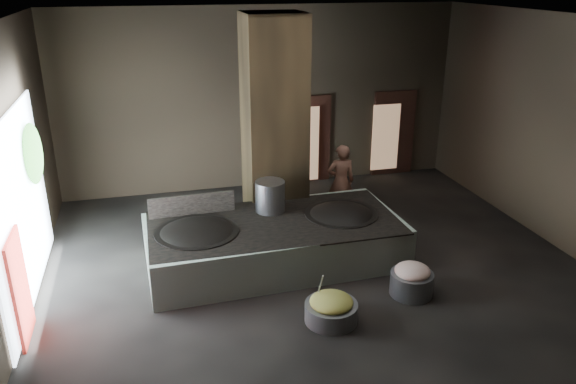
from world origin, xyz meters
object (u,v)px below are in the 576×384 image
object	(u,v)px
hearth_platform	(274,242)
wok_left	(197,236)
veg_basin	(331,312)
wok_right	(341,217)
stock_pot	(270,196)
cook	(341,182)
meat_basin	(411,283)

from	to	relation	value
hearth_platform	wok_left	distance (m)	1.49
hearth_platform	veg_basin	size ratio (longest dim) A/B	5.59
hearth_platform	wok_right	xyz separation A→B (m)	(1.35, 0.05, 0.34)
hearth_platform	stock_pot	distance (m)	0.90
wok_left	stock_pot	distance (m)	1.66
stock_pot	veg_basin	bearing A→B (deg)	-82.21
wok_right	veg_basin	xyz separation A→B (m)	(-0.93, -2.20, -0.59)
wok_right	veg_basin	distance (m)	2.47
hearth_platform	wok_left	size ratio (longest dim) A/B	3.17
stock_pot	veg_basin	distance (m)	2.90
wok_left	stock_pot	size ratio (longest dim) A/B	2.42
wok_right	cook	size ratio (longest dim) A/B	0.82
hearth_platform	wok_right	world-z (taller)	wok_right
wok_right	stock_pot	bearing A→B (deg)	158.96
cook	veg_basin	world-z (taller)	cook
wok_left	cook	xyz separation A→B (m)	(3.37, 1.74, 0.10)
cook	stock_pot	bearing A→B (deg)	36.56
wok_left	cook	world-z (taller)	cook
stock_pot	veg_basin	world-z (taller)	stock_pot
stock_pot	wok_left	bearing A→B (deg)	-158.20
wok_left	wok_right	size ratio (longest dim) A/B	1.07
veg_basin	wok_right	bearing A→B (deg)	67.13
wok_right	meat_basin	bearing A→B (deg)	-69.54
hearth_platform	meat_basin	xyz separation A→B (m)	(2.02, -1.74, -0.21)
hearth_platform	wok_left	world-z (taller)	wok_left
veg_basin	stock_pot	bearing A→B (deg)	97.79
cook	veg_basin	bearing A→B (deg)	73.85
stock_pot	cook	world-z (taller)	cook
hearth_platform	wok_right	size ratio (longest dim) A/B	3.41
wok_right	wok_left	bearing A→B (deg)	-177.95
cook	meat_basin	distance (m)	3.49
wok_left	meat_basin	world-z (taller)	wok_left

